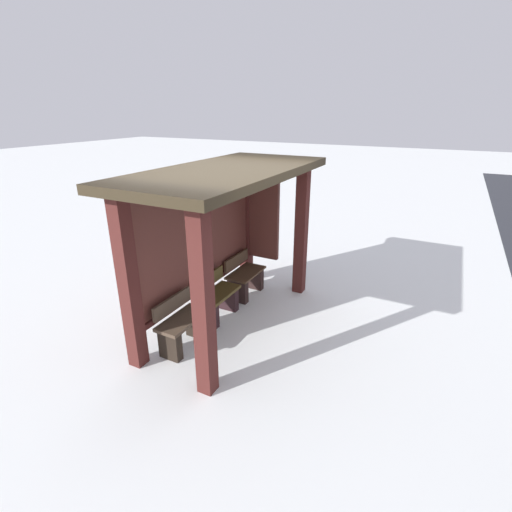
% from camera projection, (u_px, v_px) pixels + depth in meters
% --- Properties ---
extents(ground_plane, '(60.00, 60.00, 0.00)m').
position_uv_depth(ground_plane, '(232.00, 321.00, 5.80)').
color(ground_plane, white).
extents(bus_shelter, '(3.41, 1.60, 2.33)m').
position_uv_depth(bus_shelter, '(223.00, 211.00, 5.30)').
color(bus_shelter, '#451C19').
rests_on(bus_shelter, ground).
extents(bench_left_inside, '(0.78, 0.36, 0.72)m').
position_uv_depth(bench_left_inside, '(182.00, 326.00, 5.07)').
color(bench_left_inside, '#4A3A2C').
rests_on(bench_left_inside, ground).
extents(bench_center_inside, '(0.78, 0.37, 0.71)m').
position_uv_depth(bench_center_inside, '(218.00, 299.00, 5.79)').
color(bench_center_inside, '#46371A').
rests_on(bench_center_inside, ground).
extents(bench_right_inside, '(0.78, 0.41, 0.71)m').
position_uv_depth(bench_right_inside, '(245.00, 279.00, 6.52)').
color(bench_right_inside, '#463121').
rests_on(bench_right_inside, ground).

